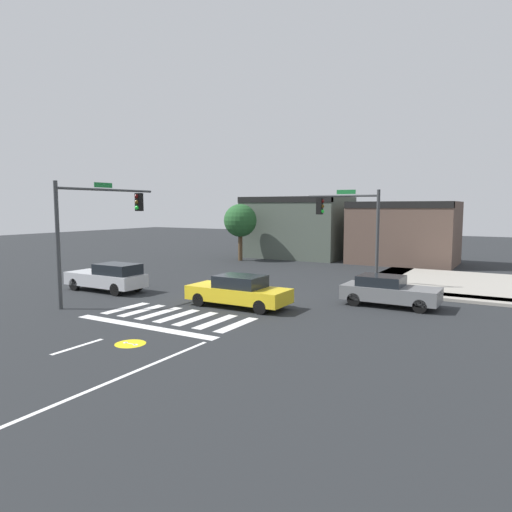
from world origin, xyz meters
TOP-DOWN VIEW (x-y plane):
  - ground_plane at (0.00, 0.00)m, footprint 120.00×120.00m
  - crosswalk_near at (0.00, -4.50)m, footprint 6.39×2.59m
  - lane_markings at (1.16, -11.43)m, footprint 6.80×18.75m
  - bike_detector_marking at (1.25, -8.40)m, footprint 1.03×1.03m
  - curb_corner_northeast at (8.49, 9.42)m, footprint 10.00×10.60m
  - storefront_row at (-1.54, 18.97)m, footprint 17.95×6.32m
  - traffic_signal_northeast at (3.90, 5.92)m, footprint 4.17×0.32m
  - traffic_signal_southwest at (-5.36, -3.82)m, footprint 0.32×6.01m
  - car_gray at (7.12, 1.95)m, footprint 4.29×1.82m
  - car_yellow at (1.28, -1.70)m, footprint 4.76×1.82m
  - car_silver at (-6.91, -1.89)m, footprint 4.63×1.75m
  - roadside_tree at (-8.50, 14.00)m, footprint 2.77×2.77m

SIDE VIEW (x-z plane):
  - ground_plane at x=0.00m, z-range 0.00..0.00m
  - bike_detector_marking at x=1.25m, z-range 0.00..0.01m
  - lane_markings at x=1.16m, z-range 0.00..0.01m
  - crosswalk_near at x=0.00m, z-range 0.00..0.01m
  - curb_corner_northeast at x=8.49m, z-range 0.00..0.15m
  - car_gray at x=7.12m, z-range 0.01..1.40m
  - car_yellow at x=1.28m, z-range 0.00..1.45m
  - car_silver at x=-6.91m, z-range 0.01..1.54m
  - storefront_row at x=-1.54m, z-range -0.08..5.33m
  - roadside_tree at x=-8.50m, z-range 0.97..5.76m
  - traffic_signal_northeast at x=3.90m, z-range 1.06..6.56m
  - traffic_signal_southwest at x=-5.36m, z-range 1.19..6.90m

